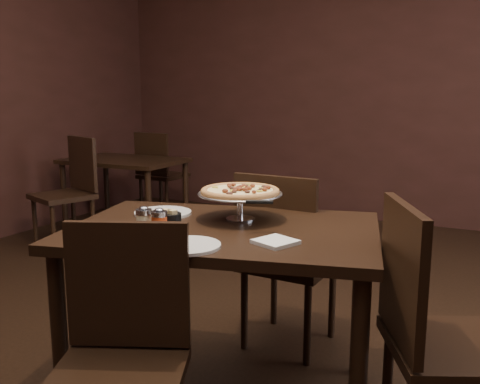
% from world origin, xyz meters
% --- Properties ---
extents(room, '(6.04, 7.04, 2.84)m').
position_xyz_m(room, '(0.06, 0.03, 1.40)').
color(room, black).
rests_on(room, ground).
extents(dining_table, '(1.38, 1.07, 0.76)m').
position_xyz_m(dining_table, '(0.02, -0.09, 0.66)').
color(dining_table, black).
rests_on(dining_table, ground).
extents(background_table, '(1.08, 0.72, 0.68)m').
position_xyz_m(background_table, '(-2.20, 2.11, 0.59)').
color(background_table, black).
rests_on(background_table, ground).
extents(pizza_stand, '(0.36, 0.36, 0.15)m').
position_xyz_m(pizza_stand, '(0.03, 0.06, 0.88)').
color(pizza_stand, silver).
rests_on(pizza_stand, dining_table).
extents(parmesan_shaker, '(0.06, 0.06, 0.11)m').
position_xyz_m(parmesan_shaker, '(-0.20, -0.32, 0.82)').
color(parmesan_shaker, beige).
rests_on(parmesan_shaker, dining_table).
extents(pepper_flake_shaker, '(0.06, 0.06, 0.11)m').
position_xyz_m(pepper_flake_shaker, '(-0.13, -0.32, 0.81)').
color(pepper_flake_shaker, maroon).
rests_on(pepper_flake_shaker, dining_table).
extents(packet_caddy, '(0.09, 0.09, 0.07)m').
position_xyz_m(packet_caddy, '(-0.17, -0.19, 0.79)').
color(packet_caddy, black).
rests_on(packet_caddy, dining_table).
extents(napkin_stack, '(0.17, 0.17, 0.01)m').
position_xyz_m(napkin_stack, '(0.30, -0.22, 0.77)').
color(napkin_stack, silver).
rests_on(napkin_stack, dining_table).
extents(plate_left, '(0.25, 0.25, 0.01)m').
position_xyz_m(plate_left, '(-0.33, -0.00, 0.77)').
color(plate_left, silver).
rests_on(plate_left, dining_table).
extents(plate_near, '(0.23, 0.23, 0.01)m').
position_xyz_m(plate_near, '(0.04, -0.40, 0.77)').
color(plate_near, silver).
rests_on(plate_near, dining_table).
extents(serving_spatula, '(0.13, 0.13, 0.02)m').
position_xyz_m(serving_spatula, '(0.18, -0.10, 0.88)').
color(serving_spatula, silver).
rests_on(serving_spatula, pizza_stand).
extents(chair_far, '(0.45, 0.45, 0.91)m').
position_xyz_m(chair_far, '(0.07, 0.47, 0.50)').
color(chair_far, black).
rests_on(chair_far, ground).
extents(chair_near, '(0.54, 0.54, 0.88)m').
position_xyz_m(chair_near, '(-0.04, -0.68, 0.48)').
color(chair_near, black).
rests_on(chair_near, ground).
extents(chair_side, '(0.58, 0.58, 0.94)m').
position_xyz_m(chair_side, '(0.85, -0.15, 0.52)').
color(chair_side, black).
rests_on(chair_side, ground).
extents(bg_chair_far, '(0.44, 0.44, 0.89)m').
position_xyz_m(bg_chair_far, '(-2.20, 2.68, 0.49)').
color(bg_chair_far, black).
rests_on(bg_chair_far, ground).
extents(bg_chair_near, '(0.56, 0.56, 0.93)m').
position_xyz_m(bg_chair_near, '(-2.23, 1.42, 0.51)').
color(bg_chair_near, black).
rests_on(bg_chair_near, ground).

